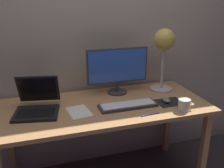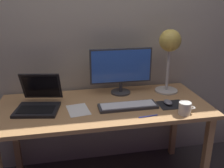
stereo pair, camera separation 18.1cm
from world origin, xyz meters
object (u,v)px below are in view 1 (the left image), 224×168
at_px(pen, 150,114).
at_px(laptop, 37,101).
at_px(keyboard_main, 128,105).
at_px(mouse, 166,100).
at_px(monitor, 117,68).
at_px(desk_lamp, 164,45).
at_px(coffee_mug, 184,105).

bearing_deg(pen, laptop, 157.06).
height_order(keyboard_main, mouse, mouse).
relative_size(monitor, desk_lamp, 0.97).
bearing_deg(desk_lamp, keyboard_main, -147.81).
bearing_deg(coffee_mug, laptop, 162.38).
xyz_separation_m(coffee_mug, pen, (-0.27, 0.01, -0.04)).
xyz_separation_m(monitor, keyboard_main, (-0.01, -0.29, -0.21)).
relative_size(keyboard_main, coffee_mug, 3.62).
bearing_deg(coffee_mug, mouse, 107.10).
height_order(keyboard_main, desk_lamp, desk_lamp).
distance_m(keyboard_main, desk_lamp, 0.62).
relative_size(desk_lamp, mouse, 5.55).
height_order(monitor, mouse, monitor).
height_order(keyboard_main, pen, keyboard_main).
bearing_deg(mouse, coffee_mug, -72.90).
bearing_deg(desk_lamp, monitor, 175.13).
bearing_deg(keyboard_main, coffee_mug, -26.23).
relative_size(laptop, mouse, 3.98).
bearing_deg(pen, desk_lamp, 54.30).
height_order(laptop, coffee_mug, laptop).
height_order(laptop, pen, laptop).
height_order(mouse, coffee_mug, coffee_mug).
height_order(keyboard_main, laptop, laptop).
bearing_deg(monitor, desk_lamp, -4.87).
relative_size(keyboard_main, desk_lamp, 0.83).
relative_size(laptop, desk_lamp, 0.72).
relative_size(desk_lamp, pen, 3.81).
bearing_deg(mouse, desk_lamp, 70.02).
xyz_separation_m(monitor, desk_lamp, (0.40, -0.03, 0.18)).
distance_m(keyboard_main, laptop, 0.66).
bearing_deg(coffee_mug, pen, 178.77).
height_order(desk_lamp, coffee_mug, desk_lamp).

